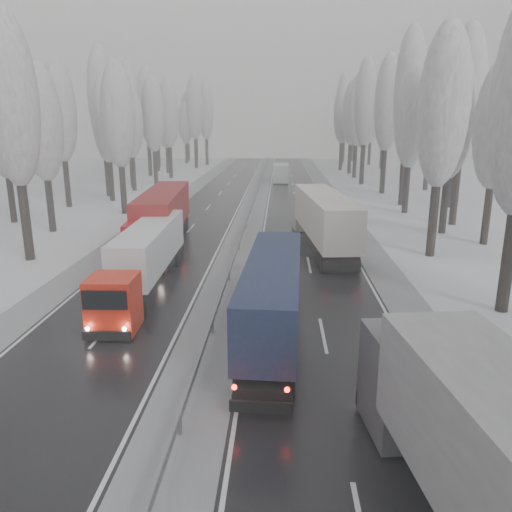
# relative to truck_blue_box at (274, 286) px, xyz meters

# --- Properties ---
(carriageway_right) EXTENTS (7.50, 200.00, 0.03)m
(carriageway_right) POSITION_rel_truck_blue_box_xyz_m (2.34, 17.43, -2.20)
(carriageway_right) COLOR black
(carriageway_right) RESTS_ON ground
(carriageway_left) EXTENTS (7.50, 200.00, 0.03)m
(carriageway_left) POSITION_rel_truck_blue_box_xyz_m (-8.16, 17.43, -2.20)
(carriageway_left) COLOR black
(carriageway_left) RESTS_ON ground
(median_slush) EXTENTS (3.00, 200.00, 0.04)m
(median_slush) POSITION_rel_truck_blue_box_xyz_m (-2.91, 17.43, -2.19)
(median_slush) COLOR #929599
(median_slush) RESTS_ON ground
(shoulder_right) EXTENTS (2.40, 200.00, 0.04)m
(shoulder_right) POSITION_rel_truck_blue_box_xyz_m (7.29, 17.43, -2.19)
(shoulder_right) COLOR #929599
(shoulder_right) RESTS_ON ground
(shoulder_left) EXTENTS (2.40, 200.00, 0.04)m
(shoulder_left) POSITION_rel_truck_blue_box_xyz_m (-13.11, 17.43, -2.19)
(shoulder_left) COLOR #929599
(shoulder_left) RESTS_ON ground
(median_guardrail) EXTENTS (0.12, 200.00, 0.76)m
(median_guardrail) POSITION_rel_truck_blue_box_xyz_m (-2.91, 17.42, -1.62)
(median_guardrail) COLOR slate
(median_guardrail) RESTS_ON ground
(tree_18) EXTENTS (3.60, 3.60, 16.58)m
(tree_18) POSITION_rel_truck_blue_box_xyz_m (11.60, 14.47, 8.49)
(tree_18) COLOR black
(tree_18) RESTS_ON ground
(tree_19) EXTENTS (3.60, 3.60, 14.57)m
(tree_19) POSITION_rel_truck_blue_box_xyz_m (17.11, 18.47, 7.20)
(tree_19) COLOR black
(tree_19) RESTS_ON ground
(tree_20) EXTENTS (3.60, 3.60, 15.71)m
(tree_20) POSITION_rel_truck_blue_box_xyz_m (14.99, 22.60, 7.93)
(tree_20) COLOR black
(tree_20) RESTS_ON ground
(tree_21) EXTENTS (3.60, 3.60, 18.62)m
(tree_21) POSITION_rel_truck_blue_box_xyz_m (17.21, 26.60, 9.79)
(tree_21) COLOR black
(tree_21) RESTS_ON ground
(tree_22) EXTENTS (3.60, 3.60, 15.86)m
(tree_22) POSITION_rel_truck_blue_box_xyz_m (14.11, 33.03, 8.03)
(tree_22) COLOR black
(tree_22) RESTS_ON ground
(tree_23) EXTENTS (3.60, 3.60, 13.55)m
(tree_23) POSITION_rel_truck_blue_box_xyz_m (20.40, 37.03, 6.55)
(tree_23) COLOR black
(tree_23) RESTS_ON ground
(tree_24) EXTENTS (3.60, 3.60, 20.49)m
(tree_24) POSITION_rel_truck_blue_box_xyz_m (14.99, 38.45, 10.97)
(tree_24) COLOR black
(tree_24) RESTS_ON ground
(tree_25) EXTENTS (3.60, 3.60, 19.44)m
(tree_25) POSITION_rel_truck_blue_box_xyz_m (21.90, 42.45, 10.31)
(tree_25) COLOR black
(tree_25) RESTS_ON ground
(tree_26) EXTENTS (3.60, 3.60, 18.78)m
(tree_26) POSITION_rel_truck_blue_box_xyz_m (14.65, 48.70, 9.89)
(tree_26) COLOR black
(tree_26) RESTS_ON ground
(tree_27) EXTENTS (3.60, 3.60, 17.62)m
(tree_27) POSITION_rel_truck_blue_box_xyz_m (21.81, 52.70, 9.15)
(tree_27) COLOR black
(tree_27) RESTS_ON ground
(tree_28) EXTENTS (3.60, 3.60, 19.62)m
(tree_28) POSITION_rel_truck_blue_box_xyz_m (13.43, 59.39, 10.42)
(tree_28) COLOR black
(tree_28) RESTS_ON ground
(tree_29) EXTENTS (3.60, 3.60, 18.11)m
(tree_29) POSITION_rel_truck_blue_box_xyz_m (20.80, 63.39, 9.46)
(tree_29) COLOR black
(tree_29) RESTS_ON ground
(tree_30) EXTENTS (3.60, 3.60, 17.86)m
(tree_30) POSITION_rel_truck_blue_box_xyz_m (13.65, 69.14, 9.30)
(tree_30) COLOR black
(tree_30) RESTS_ON ground
(tree_31) EXTENTS (3.60, 3.60, 18.58)m
(tree_31) POSITION_rel_truck_blue_box_xyz_m (19.57, 73.14, 9.76)
(tree_31) COLOR black
(tree_31) RESTS_ON ground
(tree_32) EXTENTS (3.60, 3.60, 17.33)m
(tree_32) POSITION_rel_truck_blue_box_xyz_m (13.72, 76.64, 8.97)
(tree_32) COLOR black
(tree_32) RESTS_ON ground
(tree_33) EXTENTS (3.60, 3.60, 14.33)m
(tree_33) POSITION_rel_truck_blue_box_xyz_m (16.86, 80.64, 7.05)
(tree_33) COLOR black
(tree_33) RESTS_ON ground
(tree_34) EXTENTS (3.60, 3.60, 17.63)m
(tree_34) POSITION_rel_truck_blue_box_xyz_m (12.82, 83.75, 9.16)
(tree_34) COLOR black
(tree_34) RESTS_ON ground
(tree_35) EXTENTS (3.60, 3.60, 18.25)m
(tree_35) POSITION_rel_truck_blue_box_xyz_m (22.03, 87.75, 9.55)
(tree_35) COLOR black
(tree_35) RESTS_ON ground
(tree_36) EXTENTS (3.60, 3.60, 20.23)m
(tree_36) POSITION_rel_truck_blue_box_xyz_m (14.13, 93.59, 10.81)
(tree_36) COLOR black
(tree_36) RESTS_ON ground
(tree_37) EXTENTS (3.60, 3.60, 16.37)m
(tree_37) POSITION_rel_truck_blue_box_xyz_m (21.11, 97.59, 8.35)
(tree_37) COLOR black
(tree_37) RESTS_ON ground
(tree_38) EXTENTS (3.60, 3.60, 17.97)m
(tree_38) POSITION_rel_truck_blue_box_xyz_m (15.82, 104.16, 9.38)
(tree_38) COLOR black
(tree_38) RESTS_ON ground
(tree_39) EXTENTS (3.60, 3.60, 16.19)m
(tree_39) POSITION_rel_truck_blue_box_xyz_m (18.64, 108.16, 8.24)
(tree_39) COLOR black
(tree_39) RESTS_ON ground
(tree_58) EXTENTS (3.60, 3.60, 17.21)m
(tree_58) POSITION_rel_truck_blue_box_xyz_m (-18.04, 12.00, 8.89)
(tree_58) COLOR black
(tree_58) RESTS_ON ground
(tree_60) EXTENTS (3.60, 3.60, 14.84)m
(tree_60) POSITION_rel_truck_blue_box_xyz_m (-20.66, 21.63, 7.38)
(tree_60) COLOR black
(tree_60) RESTS_ON ground
(tree_61) EXTENTS (3.60, 3.60, 13.95)m
(tree_61) POSITION_rel_truck_blue_box_xyz_m (-26.43, 25.63, 6.80)
(tree_61) COLOR black
(tree_61) RESTS_ON ground
(tree_62) EXTENTS (3.60, 3.60, 16.04)m
(tree_62) POSITION_rel_truck_blue_box_xyz_m (-16.85, 31.16, 8.14)
(tree_62) COLOR black
(tree_62) RESTS_ON ground
(tree_63) EXTENTS (3.60, 3.60, 16.88)m
(tree_63) POSITION_rel_truck_blue_box_xyz_m (-24.76, 35.16, 8.68)
(tree_63) COLOR black
(tree_63) RESTS_ON ground
(tree_64) EXTENTS (3.60, 3.60, 15.42)m
(tree_64) POSITION_rel_truck_blue_box_xyz_m (-21.17, 40.15, 7.74)
(tree_64) COLOR black
(tree_64) RESTS_ON ground
(tree_65) EXTENTS (3.60, 3.60, 19.48)m
(tree_65) POSITION_rel_truck_blue_box_xyz_m (-22.96, 44.15, 10.33)
(tree_65) COLOR black
(tree_65) RESTS_ON ground
(tree_66) EXTENTS (3.60, 3.60, 15.23)m
(tree_66) POSITION_rel_truck_blue_box_xyz_m (-21.07, 49.78, 7.62)
(tree_66) COLOR black
(tree_66) RESTS_ON ground
(tree_67) EXTENTS (3.60, 3.60, 17.09)m
(tree_67) POSITION_rel_truck_blue_box_xyz_m (-22.46, 53.78, 8.82)
(tree_67) COLOR black
(tree_67) RESTS_ON ground
(tree_68) EXTENTS (3.60, 3.60, 16.65)m
(tree_68) POSITION_rel_truck_blue_box_xyz_m (-19.49, 56.54, 8.53)
(tree_68) COLOR black
(tree_68) RESTS_ON ground
(tree_69) EXTENTS (3.60, 3.60, 19.35)m
(tree_69) POSITION_rel_truck_blue_box_xyz_m (-24.33, 60.54, 10.25)
(tree_69) COLOR black
(tree_69) RESTS_ON ground
(tree_70) EXTENTS (3.60, 3.60, 17.09)m
(tree_70) POSITION_rel_truck_blue_box_xyz_m (-19.24, 66.62, 8.81)
(tree_70) COLOR black
(tree_70) RESTS_ON ground
(tree_71) EXTENTS (3.60, 3.60, 19.61)m
(tree_71) POSITION_rel_truck_blue_box_xyz_m (-24.00, 70.62, 10.41)
(tree_71) COLOR black
(tree_71) RESTS_ON ground
(tree_72) EXTENTS (3.60, 3.60, 15.11)m
(tree_72) POSITION_rel_truck_blue_box_xyz_m (-21.84, 75.97, 7.55)
(tree_72) COLOR black
(tree_72) RESTS_ON ground
(tree_73) EXTENTS (3.60, 3.60, 17.22)m
(tree_73) POSITION_rel_truck_blue_box_xyz_m (-24.73, 79.97, 8.89)
(tree_73) COLOR black
(tree_73) RESTS_ON ground
(tree_74) EXTENTS (3.60, 3.60, 19.68)m
(tree_74) POSITION_rel_truck_blue_box_xyz_m (-17.98, 86.76, 10.46)
(tree_74) COLOR black
(tree_74) RESTS_ON ground
(tree_75) EXTENTS (3.60, 3.60, 18.60)m
(tree_75) POSITION_rel_truck_blue_box_xyz_m (-27.11, 90.76, 9.78)
(tree_75) COLOR black
(tree_75) RESTS_ON ground
(tree_76) EXTENTS (3.60, 3.60, 18.55)m
(tree_76) POSITION_rel_truck_blue_box_xyz_m (-16.96, 96.15, 9.74)
(tree_76) COLOR black
(tree_76) RESTS_ON ground
(tree_77) EXTENTS (3.60, 3.60, 14.32)m
(tree_77) POSITION_rel_truck_blue_box_xyz_m (-22.57, 100.15, 7.05)
(tree_77) COLOR black
(tree_77) RESTS_ON ground
(tree_78) EXTENTS (3.60, 3.60, 19.55)m
(tree_78) POSITION_rel_truck_blue_box_xyz_m (-20.47, 102.74, 10.38)
(tree_78) COLOR black
(tree_78) RESTS_ON ground
(tree_79) EXTENTS (3.60, 3.60, 17.07)m
(tree_79) POSITION_rel_truck_blue_box_xyz_m (-23.24, 106.74, 8.80)
(tree_79) COLOR black
(tree_79) RESTS_ON ground
(truck_blue_box) EXTENTS (2.99, 14.87, 3.79)m
(truck_blue_box) POSITION_rel_truck_blue_box_xyz_m (0.00, 0.00, 0.00)
(truck_blue_box) COLOR #1A2542
(truck_blue_box) RESTS_ON ground
(truck_cream_box) EXTENTS (4.43, 17.35, 4.41)m
(truck_cream_box) POSITION_rel_truck_blue_box_xyz_m (3.56, 16.56, 0.36)
(truck_cream_box) COLOR #A09E8D
(truck_cream_box) RESTS_ON ground
(box_truck_distant) EXTENTS (2.50, 8.09, 3.02)m
(box_truck_distant) POSITION_rel_truck_blue_box_xyz_m (0.37, 61.76, -0.67)
(box_truck_distant) COLOR silver
(box_truck_distant) RESTS_ON ground
(truck_red_white) EXTENTS (2.59, 14.17, 3.62)m
(truck_red_white) POSITION_rel_truck_blue_box_xyz_m (-7.76, 6.07, -0.10)
(truck_red_white) COLOR red
(truck_red_white) RESTS_ON ground
(truck_red_red) EXTENTS (4.04, 17.34, 4.41)m
(truck_red_red) POSITION_rel_truck_blue_box_xyz_m (-9.08, 15.95, 0.36)
(truck_red_red) COLOR #A40910
(truck_red_red) RESTS_ON ground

